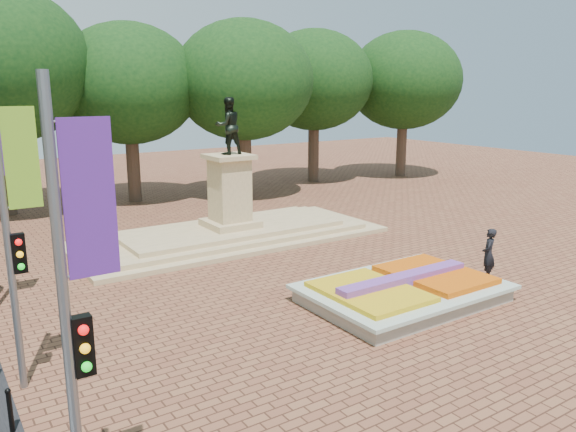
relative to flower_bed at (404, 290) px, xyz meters
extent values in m
plane|color=brown|center=(-1.03, 2.00, -0.38)|extent=(90.00, 90.00, 0.00)
cube|color=gray|center=(-0.03, 0.00, -0.15)|extent=(6.00, 4.00, 0.45)
cube|color=beige|center=(-0.03, 0.00, 0.12)|extent=(6.30, 4.30, 0.12)
cube|color=orange|center=(1.42, 0.00, 0.25)|extent=(2.60, 3.40, 0.22)
cube|color=gold|center=(-1.48, 0.00, 0.24)|extent=(2.60, 3.40, 0.18)
cube|color=#612F82|center=(-0.03, 0.00, 0.34)|extent=(5.20, 0.55, 0.38)
cube|color=tan|center=(-1.03, 10.00, -0.28)|extent=(14.00, 6.00, 0.20)
cube|color=tan|center=(-1.03, 10.00, -0.08)|extent=(12.00, 5.00, 0.20)
cube|color=tan|center=(-1.03, 10.00, 0.12)|extent=(10.00, 4.00, 0.20)
cube|color=tan|center=(-1.03, 10.00, 0.37)|extent=(2.20, 2.20, 0.30)
cube|color=tan|center=(-1.03, 10.00, 1.92)|extent=(1.50, 1.50, 2.80)
cube|color=tan|center=(-1.03, 10.00, 3.42)|extent=(1.90, 1.90, 0.20)
imported|color=black|center=(-1.03, 10.00, 4.77)|extent=(1.22, 0.95, 2.50)
cylinder|color=#3B2D20|center=(-9.03, 20.00, 1.62)|extent=(0.80, 0.80, 4.00)
cylinder|color=#3B2D20|center=(-2.03, 20.00, 1.62)|extent=(0.80, 0.80, 4.00)
ellipsoid|color=black|center=(-2.03, 20.00, 6.32)|extent=(8.80, 8.80, 7.48)
cylinder|color=#3B2D20|center=(4.97, 20.00, 1.62)|extent=(0.80, 0.80, 4.00)
ellipsoid|color=black|center=(4.97, 20.00, 6.32)|extent=(8.80, 8.80, 7.48)
cylinder|color=#3B2D20|center=(11.97, 20.00, 1.62)|extent=(0.80, 0.80, 4.00)
ellipsoid|color=black|center=(11.97, 20.00, 6.32)|extent=(8.80, 8.80, 7.48)
cylinder|color=#3B2D20|center=(18.97, 20.00, 1.62)|extent=(0.80, 0.80, 4.00)
ellipsoid|color=black|center=(18.97, 20.00, 6.32)|extent=(8.80, 8.80, 7.48)
cylinder|color=slate|center=(-11.23, -4.50, 3.12)|extent=(0.16, 0.16, 7.00)
cube|color=#522088|center=(-10.78, -4.50, 4.92)|extent=(0.70, 0.04, 2.20)
cylinder|color=slate|center=(-11.23, 1.00, 3.12)|extent=(0.16, 0.16, 7.00)
cube|color=#7BB323|center=(-10.78, 1.00, 4.92)|extent=(0.70, 0.04, 2.20)
cube|color=black|center=(-11.03, -4.50, 2.82)|extent=(0.28, 0.18, 0.90)
cube|color=black|center=(-11.03, 1.00, 2.82)|extent=(0.28, 0.18, 0.90)
cylinder|color=black|center=(-11.73, -0.80, 0.07)|extent=(0.10, 0.10, 0.90)
sphere|color=black|center=(-11.73, -0.80, 0.54)|extent=(0.12, 0.12, 0.12)
imported|color=black|center=(4.07, -0.13, 0.57)|extent=(0.82, 0.75, 1.89)
camera|label=1|loc=(-12.68, -12.23, 6.39)|focal=35.00mm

